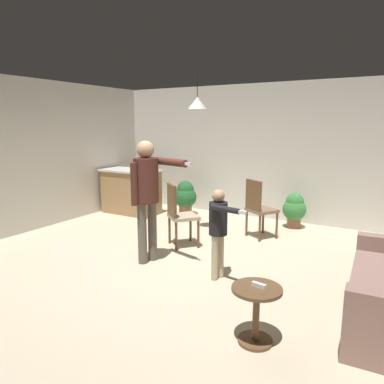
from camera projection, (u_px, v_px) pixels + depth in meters
The scene contains 13 objects.
ground at pixel (173, 267), 4.89m from camera, with size 7.68×7.68×0.00m, color beige.
wall_back at pixel (259, 152), 7.36m from camera, with size 6.40×0.10×2.70m, color beige.
wall_left at pixel (17, 157), 6.23m from camera, with size 0.10×6.40×2.70m, color beige.
kitchen_counter at pixel (131, 191), 7.81m from camera, with size 1.26×0.66×0.95m.
side_table_by_couch at pixel (256, 308), 3.15m from camera, with size 0.44×0.44×0.52m.
person_adult at pixel (147, 188), 4.91m from camera, with size 0.87×0.48×1.69m.
person_child at pixel (219, 224), 4.41m from camera, with size 0.56×0.39×1.13m.
dining_chair_by_counter at pixel (259, 207), 6.06m from camera, with size 0.58×0.58×1.00m.
dining_chair_near_wall at pixel (179, 213), 5.64m from camera, with size 0.59×0.59×1.00m.
potted_plant_corner at pixel (294, 209), 6.71m from camera, with size 0.43×0.43×0.66m.
potted_plant_by_wall at pixel (185, 196), 7.68m from camera, with size 0.47×0.47×0.73m.
spare_remote_on_table at pixel (259, 285), 3.12m from camera, with size 0.04×0.13×0.04m, color white.
ceiling_light_pendant at pixel (197, 103), 5.99m from camera, with size 0.32×0.32×0.55m.
Camera 1 is at (2.56, -3.86, 1.90)m, focal length 33.88 mm.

